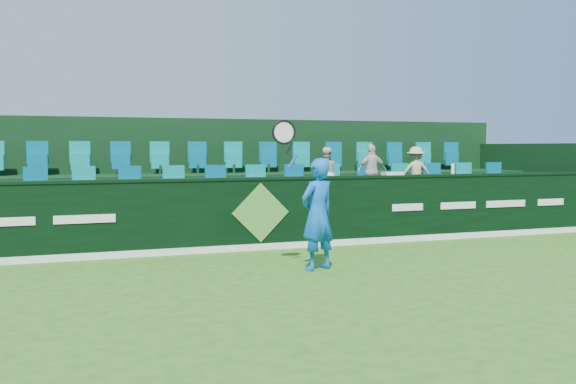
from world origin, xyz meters
name	(u,v)px	position (x,y,z in m)	size (l,w,h in m)	color
ground	(352,296)	(0.00, 0.00, 0.00)	(60.00, 60.00, 0.00)	#306317
sponsor_hoarding	(259,213)	(0.00, 4.00, 0.67)	(16.00, 0.25, 1.35)	black
stand_tier_front	(243,222)	(0.00, 5.10, 0.40)	(16.00, 2.00, 0.80)	black
stand_tier_back	(220,202)	(0.00, 7.00, 0.65)	(16.00, 1.80, 1.30)	black
stand_rear	(215,176)	(0.00, 7.44, 1.22)	(16.00, 4.10, 2.60)	black
seat_row_front	(237,186)	(0.00, 5.50, 1.10)	(13.50, 0.50, 0.60)	#078D8C
seat_row_back	(217,160)	(0.00, 7.30, 1.60)	(13.50, 0.50, 0.60)	#078D8C
tennis_player	(317,213)	(0.25, 1.78, 0.89)	(1.22, 0.62, 2.39)	blue
spectator_left	(326,173)	(1.83, 5.12, 1.35)	(0.54, 0.42, 1.11)	silver
spectator_middle	(372,171)	(2.93, 5.12, 1.38)	(0.69, 0.29, 1.17)	silver
spectator_right	(416,172)	(4.02, 5.12, 1.36)	(0.72, 0.42, 1.12)	#C2B389
towel	(393,173)	(2.81, 4.00, 1.38)	(0.40, 0.26, 0.06)	silver
drinks_bottle	(453,169)	(4.23, 4.00, 1.46)	(0.07, 0.07, 0.22)	white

